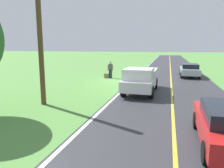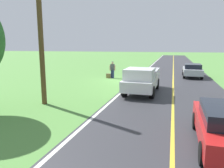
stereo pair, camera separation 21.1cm
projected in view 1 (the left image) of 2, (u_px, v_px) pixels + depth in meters
ground_plane at (119, 81)px, 20.60m from camera, size 200.00×200.00×0.00m
road_surface at (171, 83)px, 19.39m from camera, size 7.54×120.00×0.00m
lane_edge_line at (132, 81)px, 20.29m from camera, size 0.16×117.60×0.00m
lane_centre_line at (171, 83)px, 19.39m from camera, size 0.14×117.60×0.00m
hitchhiker_walking at (110, 69)px, 22.08m from camera, size 0.62×0.51×1.75m
suitcase_carried at (106, 76)px, 22.22m from camera, size 0.47×0.22×0.47m
pickup_truck_passing at (140, 79)px, 15.14m from camera, size 2.19×5.44×1.82m
sedan_near_oncoming at (190, 70)px, 23.09m from camera, size 1.98×4.43×1.41m
utility_pole_roadside at (40, 36)px, 11.63m from camera, size 0.28×0.28×7.62m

